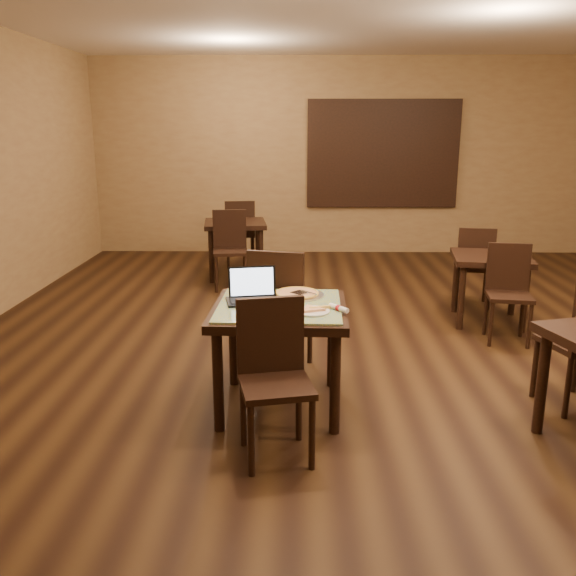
{
  "coord_description": "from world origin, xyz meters",
  "views": [
    {
      "loc": [
        -0.81,
        -4.7,
        1.95
      ],
      "look_at": [
        -0.88,
        -0.54,
        0.85
      ],
      "focal_mm": 38.0,
      "sensor_mm": 36.0,
      "label": 1
    }
  ],
  "objects_px": {
    "pizza_pan": "(297,295)",
    "other_table_a_chair_far": "(474,262)",
    "other_table_a_chair_near": "(508,287)",
    "tiled_table": "(280,319)",
    "laptop": "(252,292)",
    "other_table_b": "(235,231)",
    "other_table_b_chair_far": "(240,230)",
    "chair_main_near": "(273,369)",
    "chair_main_far": "(279,305)",
    "other_table_b_chair_near": "(230,244)",
    "other_table_a": "(490,267)"
  },
  "relations": [
    {
      "from": "pizza_pan",
      "to": "other_table_b_chair_near",
      "type": "bearing_deg",
      "value": 104.88
    },
    {
      "from": "pizza_pan",
      "to": "other_table_a_chair_far",
      "type": "height_order",
      "value": "other_table_a_chair_far"
    },
    {
      "from": "laptop",
      "to": "other_table_b_chair_far",
      "type": "bearing_deg",
      "value": 85.38
    },
    {
      "from": "tiled_table",
      "to": "chair_main_far",
      "type": "bearing_deg",
      "value": 93.5
    },
    {
      "from": "tiled_table",
      "to": "pizza_pan",
      "type": "distance_m",
      "value": 0.29
    },
    {
      "from": "other_table_a",
      "to": "other_table_b_chair_far",
      "type": "distance_m",
      "value": 3.74
    },
    {
      "from": "other_table_a_chair_far",
      "to": "pizza_pan",
      "type": "bearing_deg",
      "value": 58.55
    },
    {
      "from": "laptop",
      "to": "other_table_b_chair_near",
      "type": "xyz_separation_m",
      "value": [
        -0.52,
        3.3,
        -0.28
      ]
    },
    {
      "from": "other_table_a_chair_near",
      "to": "other_table_a_chair_far",
      "type": "xyz_separation_m",
      "value": [
        -0.02,
        1.06,
        0.0
      ]
    },
    {
      "from": "tiled_table",
      "to": "other_table_a_chair_near",
      "type": "relative_size",
      "value": 1.04
    },
    {
      "from": "other_table_a_chair_near",
      "to": "other_table_b",
      "type": "relative_size",
      "value": 1.02
    },
    {
      "from": "other_table_b_chair_near",
      "to": "chair_main_far",
      "type": "bearing_deg",
      "value": -82.91
    },
    {
      "from": "other_table_a",
      "to": "other_table_b_chair_far",
      "type": "bearing_deg",
      "value": 146.75
    },
    {
      "from": "laptop",
      "to": "other_table_b_chair_near",
      "type": "height_order",
      "value": "laptop"
    },
    {
      "from": "pizza_pan",
      "to": "other_table_b_chair_far",
      "type": "height_order",
      "value": "other_table_b_chair_far"
    },
    {
      "from": "other_table_a_chair_far",
      "to": "chair_main_far",
      "type": "bearing_deg",
      "value": 51.55
    },
    {
      "from": "chair_main_far",
      "to": "other_table_b_chair_far",
      "type": "height_order",
      "value": "chair_main_far"
    },
    {
      "from": "other_table_b",
      "to": "other_table_b_chair_far",
      "type": "relative_size",
      "value": 0.92
    },
    {
      "from": "laptop",
      "to": "other_table_b",
      "type": "distance_m",
      "value": 3.89
    },
    {
      "from": "other_table_b_chair_near",
      "to": "other_table_b",
      "type": "bearing_deg",
      "value": 81.98
    },
    {
      "from": "chair_main_far",
      "to": "pizza_pan",
      "type": "relative_size",
      "value": 2.62
    },
    {
      "from": "chair_main_near",
      "to": "other_table_a_chair_far",
      "type": "relative_size",
      "value": 1.06
    },
    {
      "from": "laptop",
      "to": "other_table_a",
      "type": "bearing_deg",
      "value": 28.98
    },
    {
      "from": "chair_main_near",
      "to": "chair_main_far",
      "type": "distance_m",
      "value": 1.23
    },
    {
      "from": "pizza_pan",
      "to": "other_table_a_chair_near",
      "type": "height_order",
      "value": "other_table_a_chair_near"
    },
    {
      "from": "tiled_table",
      "to": "other_table_b",
      "type": "xyz_separation_m",
      "value": [
        -0.71,
        3.96,
        -0.04
      ]
    },
    {
      "from": "chair_main_near",
      "to": "other_table_a_chair_far",
      "type": "bearing_deg",
      "value": 44.22
    },
    {
      "from": "other_table_a_chair_far",
      "to": "other_table_a",
      "type": "bearing_deg",
      "value": 100.03
    },
    {
      "from": "tiled_table",
      "to": "pizza_pan",
      "type": "xyz_separation_m",
      "value": [
        0.12,
        0.24,
        0.11
      ]
    },
    {
      "from": "pizza_pan",
      "to": "other_table_a",
      "type": "xyz_separation_m",
      "value": [
        1.96,
        1.78,
        -0.19
      ]
    },
    {
      "from": "other_table_a",
      "to": "other_table_b_chair_near",
      "type": "distance_m",
      "value": 3.12
    },
    {
      "from": "laptop",
      "to": "other_table_b_chair_far",
      "type": "height_order",
      "value": "laptop"
    },
    {
      "from": "other_table_b",
      "to": "other_table_b_chair_near",
      "type": "xyz_separation_m",
      "value": [
        -0.01,
        -0.56,
        -0.07
      ]
    },
    {
      "from": "tiled_table",
      "to": "other_table_b",
      "type": "height_order",
      "value": "tiled_table"
    },
    {
      "from": "other_table_b_chair_near",
      "to": "pizza_pan",
      "type": "bearing_deg",
      "value": -82.1
    },
    {
      "from": "chair_main_far",
      "to": "other_table_b_chair_far",
      "type": "xyz_separation_m",
      "value": [
        -0.68,
        3.91,
        -0.04
      ]
    },
    {
      "from": "other_table_b",
      "to": "other_table_b_chair_near",
      "type": "distance_m",
      "value": 0.57
    },
    {
      "from": "tiled_table",
      "to": "laptop",
      "type": "height_order",
      "value": "laptop"
    },
    {
      "from": "chair_main_far",
      "to": "pizza_pan",
      "type": "distance_m",
      "value": 0.44
    },
    {
      "from": "chair_main_near",
      "to": "other_table_b_chair_near",
      "type": "relative_size",
      "value": 1.0
    },
    {
      "from": "chair_main_far",
      "to": "pizza_pan",
      "type": "xyz_separation_m",
      "value": [
        0.14,
        -0.37,
        0.18
      ]
    },
    {
      "from": "other_table_b",
      "to": "pizza_pan",
      "type": "bearing_deg",
      "value": -84.41
    },
    {
      "from": "laptop",
      "to": "other_table_b_chair_near",
      "type": "relative_size",
      "value": 0.39
    },
    {
      "from": "laptop",
      "to": "other_table_a",
      "type": "relative_size",
      "value": 0.44
    },
    {
      "from": "pizza_pan",
      "to": "other_table_b",
      "type": "xyz_separation_m",
      "value": [
        -0.83,
        3.72,
        -0.15
      ]
    },
    {
      "from": "other_table_a_chair_far",
      "to": "chair_main_near",
      "type": "bearing_deg",
      "value": 65.33
    },
    {
      "from": "laptop",
      "to": "other_table_b",
      "type": "bearing_deg",
      "value": 86.45
    },
    {
      "from": "other_table_a_chair_near",
      "to": "chair_main_near",
      "type": "bearing_deg",
      "value": -126.28
    },
    {
      "from": "other_table_a_chair_near",
      "to": "other_table_b",
      "type": "height_order",
      "value": "other_table_a_chair_near"
    },
    {
      "from": "other_table_a",
      "to": "other_table_b",
      "type": "bearing_deg",
      "value": 153.91
    }
  ]
}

